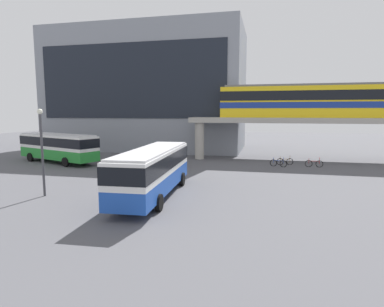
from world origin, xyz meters
name	(u,v)px	position (x,y,z in m)	size (l,w,h in m)	color
ground_plane	(179,167)	(0.00, 10.00, 0.00)	(120.00, 120.00, 0.00)	#515156
station_building	(148,91)	(-9.32, 26.18, 8.94)	(29.13, 14.06, 17.87)	gray
elevated_platform	(333,124)	(16.21, 18.12, 4.32)	(32.98, 5.85, 5.01)	#ADA89E
train	(329,100)	(15.66, 18.12, 6.97)	(24.80, 2.96, 3.84)	yellow
bus_main	(153,167)	(1.45, -1.86, 1.99)	(3.19, 11.16, 3.22)	#1E4CB2
bus_secondary	(58,145)	(-13.91, 9.53, 1.99)	(11.22, 6.29, 3.22)	#268C33
bicycle_brown	(285,162)	(10.80, 13.72, 0.36)	(1.76, 0.45, 1.04)	black
bicycle_blue	(278,163)	(10.07, 12.39, 0.36)	(1.71, 0.66, 1.04)	black
bicycle_red	(314,164)	(13.66, 12.93, 0.36)	(1.79, 0.08, 1.04)	black
pedestrian_waiting_near_stop	(184,159)	(0.46, 10.11, 0.84)	(0.46, 0.37, 1.78)	maroon
lamp_post	(42,145)	(-5.81, -3.39, 3.49)	(0.36, 0.36, 5.86)	#3F3F44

